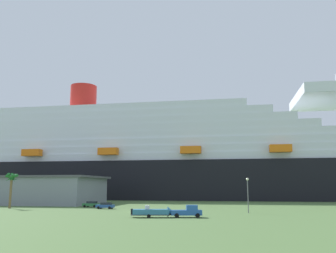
{
  "coord_description": "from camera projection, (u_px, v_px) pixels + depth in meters",
  "views": [
    {
      "loc": [
        15.24,
        -79.48,
        5.6
      ],
      "look_at": [
        1.28,
        46.23,
        26.48
      ],
      "focal_mm": 38.73,
      "sensor_mm": 36.0,
      "label": 1
    }
  ],
  "objects": [
    {
      "name": "ground_plane",
      "position": [
        158.0,
        205.0,
        108.1
      ],
      "size": [
        600.0,
        600.0,
        0.0
      ],
      "primitive_type": "plane",
      "color": "#4C6B38"
    },
    {
      "name": "cruise_ship",
      "position": [
        159.0,
        161.0,
        160.39
      ],
      "size": [
        285.53,
        50.85,
        59.2
      ],
      "color": "black",
      "rests_on": "ground_plane"
    },
    {
      "name": "terminal_building",
      "position": [
        4.0,
        190.0,
        117.54
      ],
      "size": [
        65.13,
        29.46,
        8.72
      ],
      "color": "gray",
      "rests_on": "ground_plane"
    },
    {
      "name": "pickup_truck",
      "position": [
        188.0,
        212.0,
        65.87
      ],
      "size": [
        5.82,
        2.86,
        2.2
      ],
      "color": "#2659A5",
      "rests_on": "ground_plane"
    },
    {
      "name": "small_boat_on_trailer",
      "position": [
        155.0,
        212.0,
        65.72
      ],
      "size": [
        8.98,
        2.95,
        2.15
      ],
      "color": "#595960",
      "rests_on": "ground_plane"
    },
    {
      "name": "palm_tree",
      "position": [
        11.0,
        181.0,
        93.38
      ],
      "size": [
        3.5,
        3.15,
        9.04
      ],
      "color": "brown",
      "rests_on": "ground_plane"
    },
    {
      "name": "street_lamp",
      "position": [
        248.0,
        190.0,
        76.77
      ],
      "size": [
        0.56,
        0.56,
        7.35
      ],
      "color": "slate",
      "rests_on": "ground_plane"
    },
    {
      "name": "parked_car_blue_suv",
      "position": [
        105.0,
        205.0,
        90.61
      ],
      "size": [
        4.59,
        2.31,
        1.58
      ],
      "color": "#264C99",
      "rests_on": "ground_plane"
    },
    {
      "name": "parked_car_green_wagon",
      "position": [
        91.0,
        204.0,
        97.82
      ],
      "size": [
        4.66,
        2.64,
        1.58
      ],
      "color": "#2D723F",
      "rests_on": "ground_plane"
    }
  ]
}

